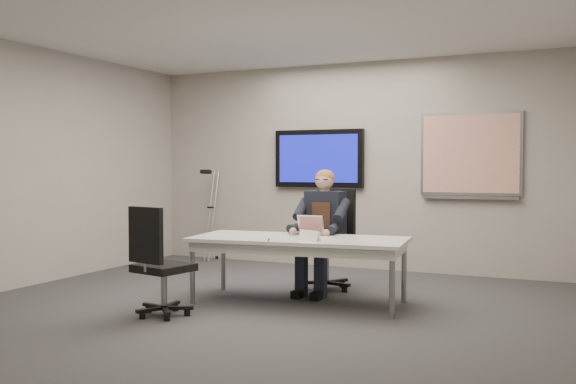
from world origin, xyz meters
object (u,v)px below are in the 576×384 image
at_px(conference_table, 299,245).
at_px(seated_person, 319,243).
at_px(office_chair_near, 160,282).
at_px(laptop, 308,230).
at_px(office_chair_far, 329,258).

height_order(conference_table, seated_person, seated_person).
relative_size(conference_table, office_chair_near, 2.20).
bearing_deg(laptop, office_chair_near, -123.88).
bearing_deg(laptop, seated_person, 92.21).
bearing_deg(office_chair_far, laptop, -79.33).
distance_m(office_chair_far, office_chair_near, 2.12).
relative_size(seated_person, laptop, 4.56).
bearing_deg(seated_person, office_chair_near, -116.01).
xyz_separation_m(office_chair_far, laptop, (-0.01, -0.59, 0.37)).
xyz_separation_m(conference_table, seated_person, (0.00, 0.55, -0.05)).
relative_size(office_chair_near, seated_person, 0.76).
height_order(conference_table, office_chair_near, office_chair_near).
bearing_deg(conference_table, office_chair_near, -136.63).
height_order(conference_table, office_chair_far, office_chair_far).
bearing_deg(office_chair_far, conference_table, -79.63).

